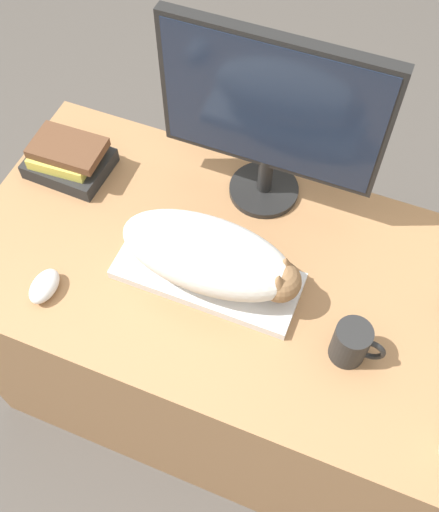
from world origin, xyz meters
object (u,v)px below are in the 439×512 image
computer_mouse (44,286)px  coffee_mug (352,343)px  cat (212,257)px  keyboard (208,276)px  monitor (273,114)px  book_stack (68,158)px

computer_mouse → coffee_mug: 0.68m
cat → coffee_mug: cat is taller
keyboard → coffee_mug: size_ratio=3.79×
cat → computer_mouse: (-0.34, -0.17, -0.08)m
monitor → computer_mouse: 0.63m
coffee_mug → cat: bearing=169.7°
keyboard → coffee_mug: coffee_mug is taller
monitor → book_stack: monitor is taller
monitor → book_stack: bearing=-167.1°
monitor → computer_mouse: monitor is taller
computer_mouse → keyboard: bearing=27.1°
coffee_mug → keyboard: bearing=170.0°
keyboard → coffee_mug: 0.35m
monitor → cat: bearing=-95.3°
keyboard → monitor: (0.04, 0.28, 0.26)m
computer_mouse → coffee_mug: (0.67, 0.11, 0.03)m
book_stack → cat: bearing=-20.3°
cat → coffee_mug: (0.34, -0.06, -0.05)m
keyboard → cat: bearing=0.0°
keyboard → coffee_mug: bearing=-10.0°
coffee_mug → computer_mouse: bearing=-171.1°
book_stack → keyboard: bearing=-20.8°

